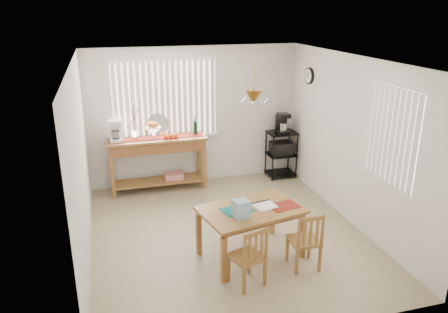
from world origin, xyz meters
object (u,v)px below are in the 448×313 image
object	(u,v)px
wire_cart	(281,150)
chair_right	(305,241)
cart_items	(282,123)
chair_left	(249,257)
sideboard	(158,151)
dining_table	(251,214)

from	to	relation	value
wire_cart	chair_right	bearing A→B (deg)	-107.10
wire_cart	chair_right	distance (m)	3.28
wire_cart	cart_items	xyz separation A→B (m)	(0.00, 0.01, 0.55)
cart_items	chair_left	xyz separation A→B (m)	(-1.79, -3.31, -0.71)
sideboard	dining_table	bearing A→B (deg)	-71.21
sideboard	cart_items	xyz separation A→B (m)	(2.44, 0.02, 0.35)
chair_right	dining_table	bearing A→B (deg)	140.38
cart_items	chair_left	bearing A→B (deg)	-118.46
cart_items	dining_table	world-z (taller)	cart_items
cart_items	dining_table	size ratio (longest dim) A/B	0.26
wire_cart	dining_table	distance (m)	3.07
sideboard	chair_left	world-z (taller)	sideboard
chair_right	chair_left	bearing A→B (deg)	-168.87
sideboard	dining_table	xyz separation A→B (m)	(0.90, -2.64, -0.12)
cart_items	dining_table	xyz separation A→B (m)	(-1.55, -2.66, -0.47)
cart_items	sideboard	bearing A→B (deg)	-179.46
sideboard	cart_items	size ratio (longest dim) A/B	4.68
dining_table	chair_left	world-z (taller)	chair_left
sideboard	cart_items	world-z (taller)	cart_items
cart_items	chair_left	distance (m)	3.83
chair_left	chair_right	distance (m)	0.84
wire_cart	chair_left	world-z (taller)	wire_cart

